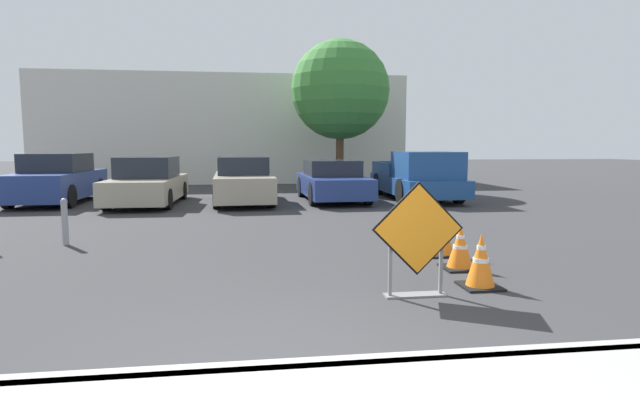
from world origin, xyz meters
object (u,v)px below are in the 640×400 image
object	(u,v)px
road_closed_sign	(417,238)
bollard_nearest	(65,220)
parked_car_nearest	(57,180)
parked_car_third	(243,181)
traffic_cone_second	(460,248)
traffic_cone_third	(442,231)
parked_car_second	(148,183)
pickup_truck	(418,178)
parked_car_fourth	(332,181)
traffic_cone_nearest	(481,261)

from	to	relation	value
road_closed_sign	bollard_nearest	bearing A→B (deg)	144.00
parked_car_nearest	parked_car_third	size ratio (longest dim) A/B	0.95
parked_car_nearest	bollard_nearest	size ratio (longest dim) A/B	5.06
road_closed_sign	traffic_cone_second	world-z (taller)	road_closed_sign
traffic_cone_second	traffic_cone_third	distance (m)	0.92
parked_car_second	pickup_truck	distance (m)	8.73
pickup_truck	parked_car_third	bearing A→B (deg)	1.72
parked_car_third	pickup_truck	world-z (taller)	pickup_truck
parked_car_nearest	parked_car_second	bearing A→B (deg)	166.27
parked_car_fourth	parked_car_second	bearing A→B (deg)	1.54
traffic_cone_third	bollard_nearest	size ratio (longest dim) A/B	0.95
parked_car_second	parked_car_fourth	world-z (taller)	parked_car_second
road_closed_sign	pickup_truck	distance (m)	11.06
traffic_cone_third	parked_car_nearest	world-z (taller)	parked_car_nearest
traffic_cone_nearest	bollard_nearest	world-z (taller)	bollard_nearest
parked_car_second	pickup_truck	xyz separation A→B (m)	(8.73, 0.20, 0.07)
traffic_cone_third	parked_car_fourth	xyz separation A→B (m)	(-0.50, 8.47, 0.23)
road_closed_sign	parked_car_second	world-z (taller)	parked_car_second
parked_car_third	parked_car_nearest	bearing A→B (deg)	-8.93
traffic_cone_third	pickup_truck	xyz separation A→B (m)	(2.41, 8.32, 0.33)
traffic_cone_second	parked_car_fourth	xyz separation A→B (m)	(-0.42, 9.38, 0.32)
traffic_cone_nearest	pickup_truck	size ratio (longest dim) A/B	0.14
traffic_cone_second	parked_car_third	xyz separation A→B (m)	(-3.33, 9.13, 0.36)
traffic_cone_third	parked_car_second	distance (m)	10.29
traffic_cone_third	parked_car_second	size ratio (longest dim) A/B	0.18
road_closed_sign	traffic_cone_second	size ratio (longest dim) A/B	2.14
traffic_cone_third	parked_car_nearest	bearing A→B (deg)	136.19
road_closed_sign	traffic_cone_second	bearing A→B (deg)	48.98
traffic_cone_third	parked_car_second	xyz separation A→B (m)	(-6.32, 8.12, 0.27)
parked_car_third	pickup_truck	size ratio (longest dim) A/B	0.88
traffic_cone_third	pickup_truck	world-z (taller)	pickup_truck
parked_car_nearest	pickup_truck	size ratio (longest dim) A/B	0.84
traffic_cone_nearest	parked_car_third	bearing A→B (deg)	107.58
road_closed_sign	parked_car_second	distance (m)	11.50
parked_car_fourth	road_closed_sign	bearing A→B (deg)	84.59
traffic_cone_third	parked_car_third	xyz separation A→B (m)	(-3.41, 8.22, 0.28)
parked_car_fourth	traffic_cone_third	bearing A→B (deg)	91.51
parked_car_second	bollard_nearest	xyz separation A→B (m)	(-0.19, -6.38, -0.21)
traffic_cone_nearest	parked_car_third	xyz separation A→B (m)	(-3.20, 10.09, 0.33)
traffic_cone_third	parked_car_third	size ratio (longest dim) A/B	0.18
road_closed_sign	parked_car_fourth	distance (m)	10.64
bollard_nearest	parked_car_fourth	bearing A→B (deg)	48.26
parked_car_nearest	bollard_nearest	bearing A→B (deg)	111.44
road_closed_sign	traffic_cone_nearest	size ratio (longest dim) A/B	1.97
traffic_cone_second	pickup_truck	bearing A→B (deg)	74.92
traffic_cone_second	parked_car_second	bearing A→B (deg)	124.66
traffic_cone_nearest	parked_car_nearest	size ratio (longest dim) A/B	0.16
parked_car_nearest	pickup_truck	bearing A→B (deg)	177.84
parked_car_third	parked_car_fourth	distance (m)	2.92
traffic_cone_nearest	traffic_cone_third	size ratio (longest dim) A/B	0.86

